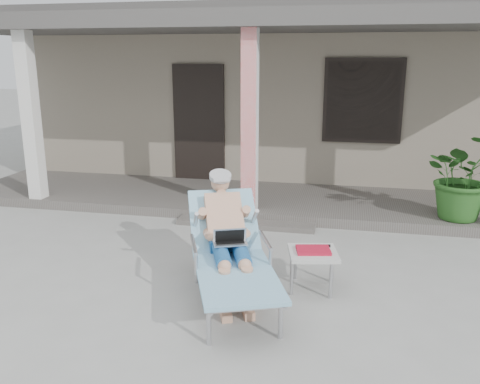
# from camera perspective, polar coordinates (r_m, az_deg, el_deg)

# --- Properties ---
(ground) EXTENTS (60.00, 60.00, 0.00)m
(ground) POSITION_cam_1_polar(r_m,az_deg,el_deg) (5.68, -3.16, -9.76)
(ground) COLOR #9E9E99
(ground) RESTS_ON ground
(house) EXTENTS (10.40, 5.40, 3.30)m
(house) POSITION_cam_1_polar(r_m,az_deg,el_deg) (11.57, 5.29, 11.38)
(house) COLOR gray
(house) RESTS_ON ground
(porch_deck) EXTENTS (10.00, 2.00, 0.15)m
(porch_deck) POSITION_cam_1_polar(r_m,az_deg,el_deg) (8.41, 2.16, -0.92)
(porch_deck) COLOR #605B56
(porch_deck) RESTS_ON ground
(porch_overhang) EXTENTS (10.00, 2.30, 2.85)m
(porch_overhang) POSITION_cam_1_polar(r_m,az_deg,el_deg) (8.05, 2.29, 17.90)
(porch_overhang) COLOR silver
(porch_overhang) RESTS_ON porch_deck
(porch_step) EXTENTS (2.00, 0.30, 0.07)m
(porch_step) POSITION_cam_1_polar(r_m,az_deg,el_deg) (7.34, 0.61, -3.59)
(porch_step) COLOR #605B56
(porch_step) RESTS_ON ground
(lounger) EXTENTS (1.34, 1.98, 1.25)m
(lounger) POSITION_cam_1_polar(r_m,az_deg,el_deg) (5.07, -1.23, -3.50)
(lounger) COLOR #B7B7BC
(lounger) RESTS_ON ground
(side_table) EXTENTS (0.58, 0.58, 0.44)m
(side_table) POSITION_cam_1_polar(r_m,az_deg,el_deg) (5.38, 8.21, -7.01)
(side_table) COLOR beige
(side_table) RESTS_ON ground
(potted_palm) EXTENTS (1.20, 1.06, 1.23)m
(potted_palm) POSITION_cam_1_polar(r_m,az_deg,el_deg) (7.73, 23.96, 1.64)
(potted_palm) COLOR #26591E
(potted_palm) RESTS_ON porch_deck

